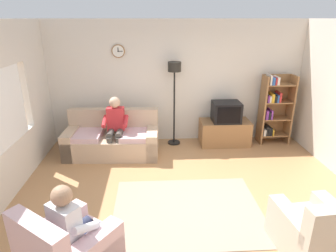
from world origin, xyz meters
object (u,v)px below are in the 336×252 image
Objects in this scene: couch at (112,140)px; floor_lamp at (174,81)px; tv at (226,112)px; armchair_near_window at (70,251)px; person_on_couch at (115,124)px; bookshelf at (273,108)px; person_in_left_armchair at (73,224)px; armchair_near_bookshelf at (316,233)px; tv_stand at (224,132)px.

floor_lamp is (1.33, 0.47, 1.14)m from couch.
tv is 4.29m from armchair_near_window.
bookshelf is at bearing 9.02° from person_on_couch.
couch is 3.00m from person_in_left_armchair.
armchair_near_bookshelf is at bearing -103.20° from bookshelf.
person_on_couch reaches higher than couch.
floor_lamp is 1.95× the size of armchair_near_bookshelf.
person_on_couch reaches higher than tv_stand.
bookshelf is (1.10, 0.10, 0.04)m from tv.
tv_stand is 1.16× the size of armchair_near_bookshelf.
bookshelf reaches higher than person_in_left_armchair.
person_on_couch is at bearing -154.89° from floor_lamp.
couch is 1.76× the size of tv_stand.
tv is 4.18m from person_in_left_armchair.
armchair_near_window is 2.87m from armchair_near_bookshelf.
armchair_near_bookshelf is at bearing -84.73° from tv.
tv_stand is 0.59× the size of floor_lamp.
floor_lamp is (-1.14, 0.12, 0.68)m from tv.
armchair_near_window is 1.25× the size of armchair_near_bookshelf.
armchair_near_window is at bearing -93.76° from person_on_couch.
armchair_near_window is (-0.10, -3.06, -0.02)m from couch.
tv is at bearing -90.00° from tv_stand.
armchair_near_window is at bearing -127.02° from tv.
couch is 3.63m from bookshelf.
person_in_left_armchair reaches higher than armchair_near_window.
tv_stand is 2.46m from person_on_couch.
person_on_couch is (0.10, -0.11, 0.39)m from couch.
floor_lamp is 1.56m from person_on_couch.
bookshelf is (1.10, 0.07, 0.53)m from tv_stand.
tv_stand is (2.47, 0.37, -0.04)m from couch.
person_in_left_armchair is (-2.51, -3.36, 0.33)m from tv_stand.
bookshelf reaches higher than tv.
bookshelf is 3.52m from person_on_couch.
couch is 2.54m from tv.
tv is 2.42m from person_on_couch.
armchair_near_bookshelf is at bearing 2.42° from armchair_near_window.
couch is 1.81m from floor_lamp.
person_in_left_armchair is (-1.37, -3.46, -0.85)m from floor_lamp.
person_in_left_armchair reaches higher than armchair_near_bookshelf.
tv is (2.47, 0.35, 0.46)m from couch.
person_in_left_armchair is (-0.05, -2.99, 0.29)m from couch.
person_in_left_armchair is (-2.51, -3.33, -0.17)m from tv.
bookshelf is 1.33× the size of armchair_near_window.
person_on_couch is (-2.68, 2.83, 0.41)m from armchair_near_bookshelf.
couch is at bearing -160.59° from floor_lamp.
couch is 1.56× the size of person_on_couch.
tv_stand is 1.83× the size of tv.
bookshelf is 1.41× the size of person_in_left_armchair.
person_in_left_armchair is at bearing -111.69° from floor_lamp.
person_in_left_armchair reaches higher than couch.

